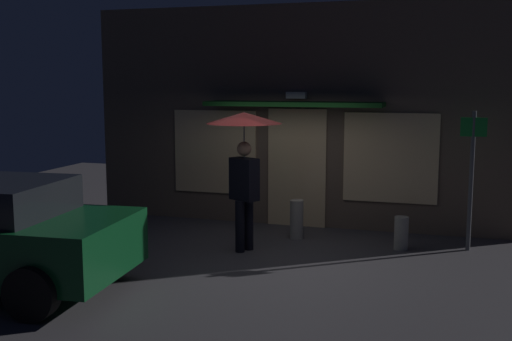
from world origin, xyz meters
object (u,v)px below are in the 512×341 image
Objects in this scene: person_with_umbrella at (244,142)px; sidewalk_bollard at (297,219)px; sidewalk_bollard_2 at (401,233)px; street_sign_post at (471,172)px.

person_with_umbrella is 1.85m from sidewalk_bollard.
sidewalk_bollard is 1.80m from sidewalk_bollard_2.
street_sign_post is 2.97m from sidewalk_bollard.
person_with_umbrella is 3.30× the size of sidewalk_bollard.
person_with_umbrella reaches higher than sidewalk_bollard.
street_sign_post is at bearing 1.61° from sidewalk_bollard.
person_with_umbrella is at bearing -161.15° from sidewalk_bollard_2.
person_with_umbrella is 2.94m from sidewalk_bollard_2.
person_with_umbrella is 4.13× the size of sidewalk_bollard_2.
street_sign_post reaches higher than person_with_umbrella.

